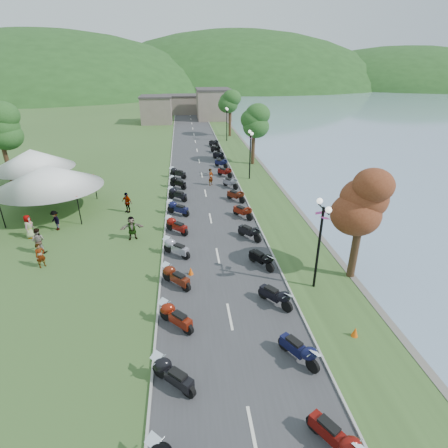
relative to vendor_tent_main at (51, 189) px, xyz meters
name	(u,v)px	position (x,y,z in m)	size (l,w,h in m)	color
road	(202,175)	(12.79, 9.16, -1.99)	(7.00, 120.00, 0.02)	#3C3C3F
hills_backdrop	(184,86)	(12.79, 169.16, -2.00)	(360.00, 120.00, 76.00)	#285621
far_building	(181,106)	(10.79, 54.16, 0.50)	(18.00, 16.00, 5.00)	#7A6B5F
moto_row_left	(176,296)	(10.15, -13.59, -1.45)	(2.60, 46.16, 1.10)	#331411
moto_row_right	(238,203)	(15.30, -1.09, -1.45)	(2.60, 50.92, 1.10)	#331411
vendor_tent_main	(51,189)	(0.00, 0.00, 0.00)	(5.58, 5.58, 4.00)	white
vendor_tent_side	(35,170)	(-3.42, 6.07, 0.00)	(4.98, 4.98, 4.00)	white
tree_lakeside	(360,219)	(20.29, -12.06, 1.69)	(2.65, 2.65, 7.37)	#2C6024
pedestrian_a	(43,267)	(1.98, -8.91, -2.00)	(0.57, 0.42, 1.57)	slate
pedestrian_b	(41,252)	(1.23, -7.04, -2.00)	(0.85, 0.47, 1.75)	slate
pedestrian_c	(58,230)	(1.22, -3.59, -2.00)	(0.99, 0.41, 1.54)	slate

